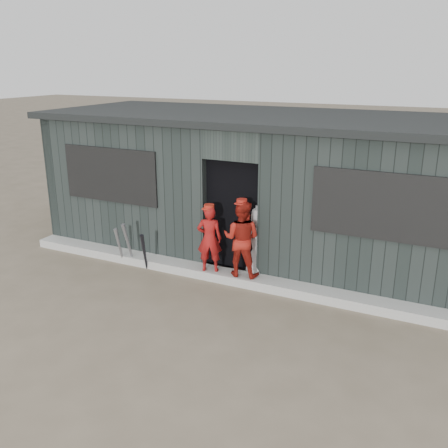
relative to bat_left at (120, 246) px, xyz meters
The scene contains 9 objects.
ground 2.58m from the bat_left, 38.71° to the right, with size 80.00×80.00×0.00m, color brown.
curb 2.02m from the bat_left, ahead, with size 8.00×0.36×0.15m, color #A8A8A2.
bat_left is the anchor object (origin of this frame).
bat_mid 0.19m from the bat_left, ahead, with size 0.07×0.07×0.85m, color gray.
bat_right 0.57m from the bat_left, ahead, with size 0.07×0.07×0.72m, color black.
player_red_left 1.78m from the bat_left, ahead, with size 0.41×0.27×1.13m, color maroon.
player_red_right 2.34m from the bat_left, ahead, with size 0.62×0.48×1.27m, color maroon.
player_grey_back 2.56m from the bat_left, 13.02° to the left, with size 0.61×0.40×1.26m, color #AAAAAA.
dugout 2.91m from the bat_left, 43.79° to the left, with size 8.30×3.30×2.62m.
Camera 1 is at (3.36, -5.16, 3.50)m, focal length 40.00 mm.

